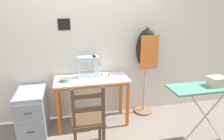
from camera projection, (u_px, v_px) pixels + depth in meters
ground_plane at (95, 131)px, 3.00m from camera, size 14.00×14.00×0.00m
wall_back at (88, 41)px, 3.10m from camera, size 10.00×0.06×2.55m
sewing_table at (92, 85)px, 3.01m from camera, size 1.10×0.48×0.76m
sewing_machine at (90, 67)px, 3.01m from camera, size 0.34×0.17×0.34m
fabric_bowl at (65, 80)px, 2.86m from camera, size 0.14×0.14×0.05m
scissors at (123, 79)px, 2.96m from camera, size 0.12×0.05×0.01m
thread_spool_near_machine at (102, 75)px, 3.08m from camera, size 0.03×0.03×0.04m
thread_spool_mid_table at (106, 77)px, 2.98m from camera, size 0.03×0.03×0.03m
thread_spool_far_edge at (109, 75)px, 3.06m from camera, size 0.04×0.04×0.04m
wooden_chair at (88, 121)px, 2.46m from camera, size 0.40×0.38×0.94m
filing_cabinet at (33, 112)px, 2.90m from camera, size 0.38×0.58×0.64m
dress_form at (146, 53)px, 3.22m from camera, size 0.34×0.32×1.49m
ironing_board at (210, 90)px, 2.50m from camera, size 1.06×0.34×0.85m
storage_box at (217, 81)px, 2.48m from camera, size 0.19×0.16×0.11m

